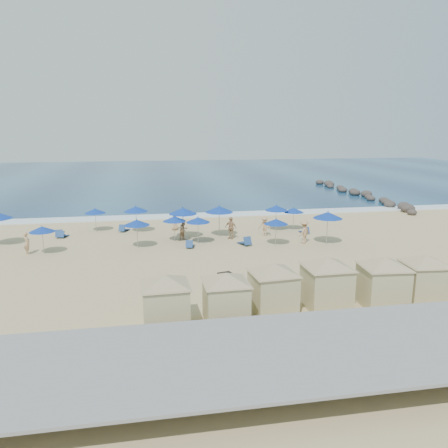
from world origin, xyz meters
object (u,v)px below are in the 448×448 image
(beachgoer_3, at_px, (265,226))
(umbrella_5, at_px, (174,219))
(umbrella_4, at_px, (136,209))
(rock_jetty, at_px, (359,194))
(beachgoer_1, at_px, (184,230))
(umbrella_6, at_px, (198,220))
(beachgoer_4, at_px, (175,221))
(beachgoer_5, at_px, (304,232))
(umbrella_2, at_px, (95,211))
(cabana_5, at_px, (425,272))
(beachgoer_2, at_px, (231,228))
(cabana_4, at_px, (383,275))
(umbrella_9, at_px, (276,208))
(umbrella_10, at_px, (294,210))
(beachgoer_0, at_px, (27,243))
(cabana_0, at_px, (165,294))
(cabana_1, at_px, (226,291))
(umbrella_11, at_px, (328,215))
(cabana_3, at_px, (327,276))
(umbrella_12, at_px, (219,209))
(cabana_2, at_px, (273,281))
(umbrella_1, at_px, (42,229))
(trash_bin, at_px, (226,280))
(umbrella_8, at_px, (276,221))
(umbrella_3, at_px, (137,223))
(umbrella_7, at_px, (183,211))

(beachgoer_3, bearing_deg, umbrella_5, -140.84)
(umbrella_4, height_order, umbrella_5, umbrella_4)
(rock_jetty, relative_size, beachgoer_1, 15.89)
(umbrella_6, relative_size, beachgoer_4, 1.41)
(beachgoer_5, bearing_deg, beachgoer_4, -70.73)
(rock_jetty, bearing_deg, umbrella_2, -155.47)
(cabana_5, bearing_deg, beachgoer_2, 116.80)
(cabana_4, xyz_separation_m, beachgoer_5, (0.45, 12.46, -0.70))
(umbrella_9, distance_m, umbrella_10, 1.63)
(beachgoer_0, bearing_deg, beachgoer_5, -126.57)
(cabana_0, relative_size, cabana_1, 1.03)
(cabana_0, xyz_separation_m, umbrella_6, (3.20, 14.43, 0.32))
(cabana_4, distance_m, umbrella_11, 12.16)
(cabana_3, xyz_separation_m, umbrella_12, (-2.87, 15.44, 0.68))
(cabana_2, bearing_deg, beachgoer_5, 63.35)
(umbrella_6, relative_size, umbrella_11, 0.83)
(beachgoer_1, relative_size, beachgoer_4, 1.08)
(beachgoer_5, bearing_deg, umbrella_1, -38.68)
(trash_bin, height_order, beachgoer_5, beachgoer_5)
(cabana_3, bearing_deg, umbrella_11, 66.65)
(cabana_2, xyz_separation_m, umbrella_12, (-0.05, 15.58, 0.75))
(umbrella_9, bearing_deg, cabana_1, -113.72)
(cabana_3, height_order, umbrella_8, cabana_3)
(rock_jetty, relative_size, beachgoer_2, 14.66)
(umbrella_9, bearing_deg, umbrella_4, 172.74)
(umbrella_9, bearing_deg, umbrella_2, 170.75)
(trash_bin, xyz_separation_m, umbrella_8, (5.42, 8.22, 1.49))
(umbrella_3, distance_m, umbrella_12, 7.09)
(umbrella_5, height_order, beachgoer_3, umbrella_5)
(umbrella_12, relative_size, beachgoer_0, 1.65)
(umbrella_10, relative_size, umbrella_11, 0.78)
(cabana_5, xyz_separation_m, umbrella_4, (-15.03, 18.33, 0.49))
(umbrella_8, height_order, beachgoer_4, umbrella_8)
(umbrella_9, xyz_separation_m, beachgoer_1, (-8.31, -1.88, -1.20))
(beachgoer_5, bearing_deg, umbrella_11, 126.14)
(beachgoer_2, relative_size, beachgoer_3, 1.08)
(umbrella_11, relative_size, beachgoer_1, 1.58)
(beachgoer_5, bearing_deg, beachgoer_3, -87.08)
(cabana_0, relative_size, cabana_4, 0.97)
(umbrella_5, height_order, beachgoer_4, umbrella_5)
(umbrella_12, bearing_deg, umbrella_1, -167.77)
(umbrella_11, bearing_deg, umbrella_1, 177.38)
(trash_bin, bearing_deg, rock_jetty, 36.59)
(cabana_5, xyz_separation_m, umbrella_1, (-21.51, 12.67, 0.26))
(umbrella_1, bearing_deg, beachgoer_0, 171.66)
(umbrella_10, distance_m, umbrella_12, 7.03)
(umbrella_6, bearing_deg, beachgoer_1, 128.49)
(umbrella_5, bearing_deg, beachgoer_0, -170.76)
(rock_jetty, xyz_separation_m, beachgoer_2, (-21.19, -19.44, 0.55))
(umbrella_7, distance_m, beachgoer_2, 4.14)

